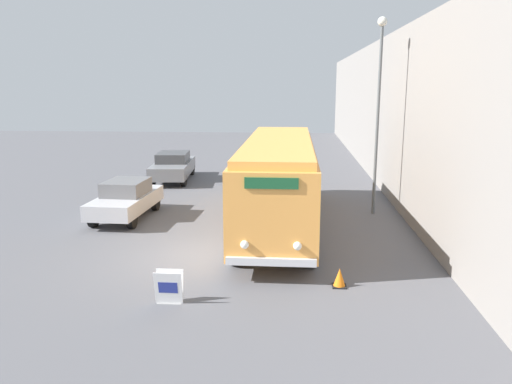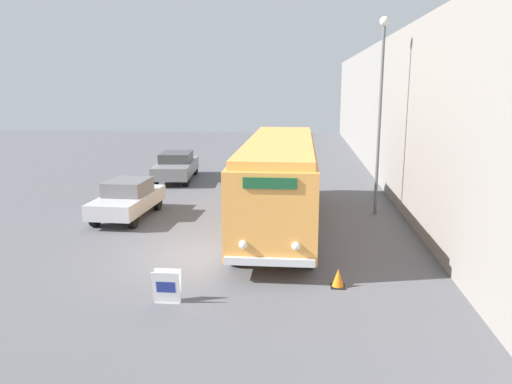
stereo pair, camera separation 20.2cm
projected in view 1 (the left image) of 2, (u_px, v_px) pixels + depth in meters
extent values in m
plane|color=#56565B|center=(204.00, 257.00, 14.86)|extent=(80.00, 80.00, 0.00)
cube|color=gray|center=(389.00, 115.00, 23.31)|extent=(0.30, 60.00, 7.31)
cylinder|color=black|center=(236.00, 247.00, 14.18)|extent=(0.28, 1.01, 1.01)
cylinder|color=black|center=(311.00, 249.00, 14.02)|extent=(0.28, 1.01, 1.01)
cylinder|color=black|center=(258.00, 188.00, 22.29)|extent=(0.28, 1.01, 1.01)
cylinder|color=black|center=(305.00, 189.00, 22.13)|extent=(0.28, 1.01, 1.01)
cube|color=#EF9E47|center=(279.00, 179.00, 17.90)|extent=(2.43, 11.13, 2.40)
cube|color=#FEA74B|center=(279.00, 143.00, 17.63)|extent=(2.24, 10.68, 0.24)
cube|color=silver|center=(271.00, 262.00, 12.65)|extent=(2.31, 0.12, 0.20)
sphere|color=white|center=(245.00, 245.00, 12.64)|extent=(0.22, 0.22, 0.22)
sphere|color=white|center=(298.00, 246.00, 12.54)|extent=(0.22, 0.22, 0.22)
cube|color=#19512D|center=(271.00, 183.00, 12.26)|extent=(1.34, 0.06, 0.28)
cube|color=gray|center=(169.00, 303.00, 11.73)|extent=(0.59, 0.18, 0.01)
cube|color=white|center=(168.00, 288.00, 11.58)|extent=(0.65, 0.16, 0.80)
cube|color=white|center=(170.00, 286.00, 11.71)|extent=(0.65, 0.16, 0.80)
cube|color=navy|center=(168.00, 288.00, 11.56)|extent=(0.46, 0.05, 0.28)
cylinder|color=#595E60|center=(377.00, 123.00, 19.15)|extent=(0.12, 0.12, 7.21)
sphere|color=silver|center=(383.00, 21.00, 18.38)|extent=(0.36, 0.36, 0.36)
cylinder|color=black|center=(93.00, 217.00, 17.94)|extent=(0.22, 0.71, 0.71)
cylinder|color=black|center=(132.00, 219.00, 17.77)|extent=(0.22, 0.71, 0.71)
cylinder|color=black|center=(122.00, 201.00, 20.53)|extent=(0.22, 0.71, 0.71)
cylinder|color=black|center=(156.00, 202.00, 20.36)|extent=(0.22, 0.71, 0.71)
cube|color=#B7B7BC|center=(126.00, 202.00, 19.09)|extent=(1.87, 4.14, 0.57)
cube|color=slate|center=(126.00, 187.00, 19.08)|extent=(1.52, 1.89, 0.54)
cylinder|color=black|center=(152.00, 180.00, 25.19)|extent=(0.22, 0.67, 0.67)
cylinder|color=black|center=(184.00, 180.00, 25.19)|extent=(0.22, 0.67, 0.67)
cylinder|color=black|center=(164.00, 169.00, 28.47)|extent=(0.22, 0.67, 0.67)
cylinder|color=black|center=(192.00, 169.00, 28.47)|extent=(0.22, 0.67, 0.67)
cube|color=slate|center=(173.00, 168.00, 26.76)|extent=(2.22, 4.89, 0.66)
cube|color=#3F4043|center=(173.00, 157.00, 26.76)|extent=(1.73, 2.26, 0.49)
cube|color=black|center=(339.00, 286.00, 12.68)|extent=(0.36, 0.36, 0.03)
cone|color=orange|center=(340.00, 277.00, 12.63)|extent=(0.30, 0.30, 0.45)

